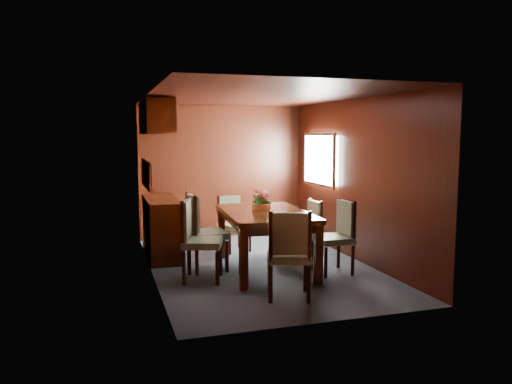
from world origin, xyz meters
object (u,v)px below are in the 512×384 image
object	(u,v)px
chair_head	(289,250)
chair_right_near	(338,232)
chair_left_near	(196,235)
flower_centerpiece	(261,200)
dining_table	(265,219)
sideboard	(162,227)

from	to	relation	value
chair_head	chair_right_near	bearing A→B (deg)	56.94
chair_left_near	flower_centerpiece	xyz separation A→B (m)	(1.00, 0.39, 0.37)
dining_table	flower_centerpiece	bearing A→B (deg)	93.58
sideboard	flower_centerpiece	world-z (taller)	flower_centerpiece
chair_right_near	chair_head	world-z (taller)	chair_head
sideboard	flower_centerpiece	xyz separation A→B (m)	(1.27, -1.03, 0.51)
sideboard	chair_left_near	size ratio (longest dim) A/B	1.32
chair_right_near	flower_centerpiece	distance (m)	1.15
chair_left_near	chair_head	world-z (taller)	chair_left_near
chair_left_near	chair_head	size ratio (longest dim) A/B	1.02
chair_head	flower_centerpiece	size ratio (longest dim) A/B	3.69
chair_head	flower_centerpiece	world-z (taller)	flower_centerpiece
dining_table	chair_left_near	xyz separation A→B (m)	(-1.00, -0.21, -0.12)
sideboard	chair_right_near	size ratio (longest dim) A/B	1.40
chair_left_near	chair_right_near	world-z (taller)	chair_left_near
chair_left_near	sideboard	bearing A→B (deg)	-150.83
sideboard	chair_head	world-z (taller)	chair_head
chair_right_near	chair_left_near	bearing A→B (deg)	83.90
sideboard	chair_right_near	world-z (taller)	chair_right_near
flower_centerpiece	chair_left_near	bearing A→B (deg)	-158.67
chair_left_near	flower_centerpiece	bearing A→B (deg)	129.74
chair_left_near	chair_right_near	xyz separation A→B (m)	(1.91, -0.20, -0.04)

